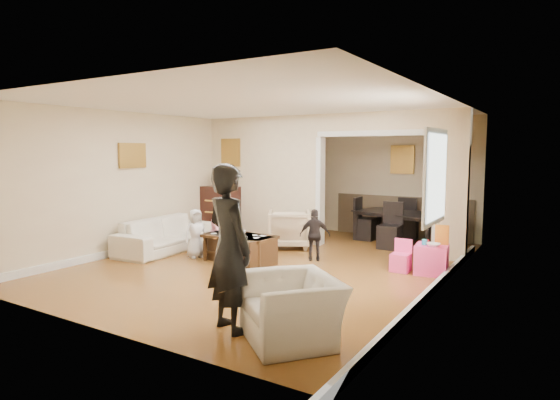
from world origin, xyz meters
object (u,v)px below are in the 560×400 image
Objects in this scene: child_kneel_b at (219,231)px; child_kneel_a at (196,233)px; armchair_back at (289,229)px; dresser at (221,211)px; adult_person at (229,248)px; table_lamp at (220,178)px; armchair_front at (292,309)px; coffee_table at (240,248)px; cyan_cup at (425,242)px; dining_table at (400,228)px; play_table at (431,259)px; child_toddler at (315,235)px; sofa at (167,234)px; coffee_cup at (243,233)px.

child_kneel_a is at bearing 154.66° from child_kneel_b.
dresser reaches higher than armchair_back.
adult_person reaches higher than armchair_back.
armchair_back is 2.13m from table_lamp.
armchair_front reaches higher than coffee_table.
cyan_cup is at bearing -10.68° from dresser.
armchair_back is at bearing -124.22° from dining_table.
dining_table is at bearing -49.59° from child_kneel_b.
play_table is 0.53× the size of child_toddler.
cyan_cup is 0.09× the size of child_toddler.
armchair_back reaches higher than dining_table.
sofa reaches higher than play_table.
adult_person is at bearing -109.40° from child_kneel_a.
cyan_cup is (2.79, 0.90, -0.02)m from coffee_cup.
armchair_front is 3.37m from play_table.
armchair_front is at bearing -137.83° from child_kneel_b.
coffee_table is 1.38× the size of child_toddler.
child_toddler reaches higher than play_table.
play_table is at bearing -9.89° from dresser.
table_lamp is at bearing 169.32° from cyan_cup.
table_lamp is 2.01m from child_kneel_b.
dresser is (-4.25, 4.16, 0.23)m from armchair_front.
coffee_cup is at bearing -35.97° from adult_person.
adult_person is at bearing -109.83° from play_table.
play_table is 3.98m from child_kneel_a.
coffee_table is at bearing -43.95° from dresser.
adult_person is (3.46, -2.54, 0.57)m from sofa.
coffee_cup is 0.96m from child_kneel_a.
coffee_table is 1.43× the size of child_kneel_a.
child_toddler reaches higher than sofa.
armchair_back is 0.94× the size of child_kneel_a.
coffee_table is at bearing -120.10° from child_kneel_b.
coffee_table is at bearing -43.95° from table_lamp.
adult_person is (1.64, -4.01, 0.51)m from armchair_back.
adult_person reaches higher than cyan_cup.
dining_table is (1.73, 3.09, -0.19)m from coffee_cup.
dresser is 3.08× the size of table_lamp.
play_table is at bearing -83.35° from sofa.
cyan_cup is (-0.10, -0.05, 0.27)m from play_table.
table_lamp is 3.14m from child_toddler.
sofa is 2.15× the size of armchair_front.
table_lamp reaches higher than coffee_cup.
child_kneel_a is at bearing -173.99° from coffee_cup.
child_kneel_b is at bearing -52.50° from table_lamp.
cyan_cup is 0.05× the size of adult_person.
armchair_front is at bearing 86.76° from child_toddler.
sofa is 1.83m from coffee_cup.
dining_table is 1.03× the size of adult_person.
adult_person is 1.97× the size of child_toddler.
child_kneel_b is at bearing -118.98° from dining_table.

